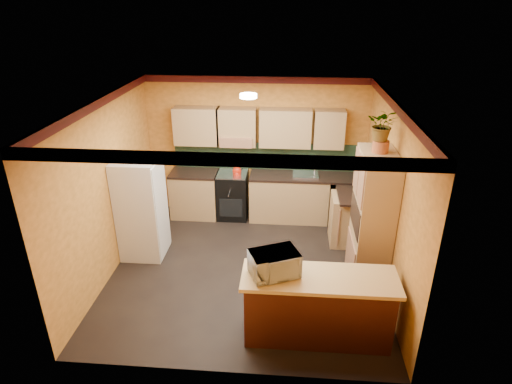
# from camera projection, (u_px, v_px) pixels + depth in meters

# --- Properties ---
(room_shell) EXTENTS (4.24, 4.24, 2.72)m
(room_shell) POSITION_uv_depth(u_px,v_px,m) (248.00, 139.00, 6.29)
(room_shell) COLOR black
(room_shell) RESTS_ON ground
(base_cabinets_back) EXTENTS (3.65, 0.60, 0.88)m
(base_cabinets_back) POSITION_uv_depth(u_px,v_px,m) (264.00, 197.00, 8.34)
(base_cabinets_back) COLOR tan
(base_cabinets_back) RESTS_ON ground
(countertop_back) EXTENTS (3.65, 0.62, 0.04)m
(countertop_back) POSITION_uv_depth(u_px,v_px,m) (265.00, 175.00, 8.15)
(countertop_back) COLOR black
(countertop_back) RESTS_ON base_cabinets_back
(stove) EXTENTS (0.58, 0.58, 0.91)m
(stove) POSITION_uv_depth(u_px,v_px,m) (233.00, 195.00, 8.38)
(stove) COLOR black
(stove) RESTS_ON ground
(kettle) EXTENTS (0.20, 0.20, 0.18)m
(kettle) POSITION_uv_depth(u_px,v_px,m) (237.00, 170.00, 8.10)
(kettle) COLOR red
(kettle) RESTS_ON stove
(sink) EXTENTS (0.48, 0.40, 0.03)m
(sink) POSITION_uv_depth(u_px,v_px,m) (306.00, 175.00, 8.08)
(sink) COLOR silver
(sink) RESTS_ON countertop_back
(base_cabinets_right) EXTENTS (0.60, 0.80, 0.88)m
(base_cabinets_right) POSITION_uv_depth(u_px,v_px,m) (353.00, 220.00, 7.49)
(base_cabinets_right) COLOR tan
(base_cabinets_right) RESTS_ON ground
(countertop_right) EXTENTS (0.62, 0.80, 0.04)m
(countertop_right) POSITION_uv_depth(u_px,v_px,m) (356.00, 196.00, 7.30)
(countertop_right) COLOR black
(countertop_right) RESTS_ON base_cabinets_right
(fridge) EXTENTS (0.68, 0.66, 1.70)m
(fridge) POSITION_uv_depth(u_px,v_px,m) (141.00, 208.00, 6.99)
(fridge) COLOR silver
(fridge) RESTS_ON ground
(pantry) EXTENTS (0.48, 0.90, 2.10)m
(pantry) POSITION_uv_depth(u_px,v_px,m) (372.00, 222.00, 6.14)
(pantry) COLOR tan
(pantry) RESTS_ON ground
(fern_pot) EXTENTS (0.22, 0.22, 0.16)m
(fern_pot) POSITION_uv_depth(u_px,v_px,m) (381.00, 146.00, 5.72)
(fern_pot) COLOR #AB5129
(fern_pot) RESTS_ON pantry
(fern) EXTENTS (0.49, 0.46, 0.43)m
(fern) POSITION_uv_depth(u_px,v_px,m) (383.00, 125.00, 5.59)
(fern) COLOR tan
(fern) RESTS_ON fern_pot
(breakfast_bar) EXTENTS (1.80, 0.55, 0.88)m
(breakfast_bar) POSITION_uv_depth(u_px,v_px,m) (318.00, 309.00, 5.36)
(breakfast_bar) COLOR #431D0F
(breakfast_bar) RESTS_ON ground
(bar_top) EXTENTS (1.90, 0.65, 0.05)m
(bar_top) POSITION_uv_depth(u_px,v_px,m) (320.00, 278.00, 5.16)
(bar_top) COLOR tan
(bar_top) RESTS_ON breakfast_bar
(microwave) EXTENTS (0.67, 0.58, 0.31)m
(microwave) POSITION_uv_depth(u_px,v_px,m) (274.00, 264.00, 5.13)
(microwave) COLOR silver
(microwave) RESTS_ON bar_top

